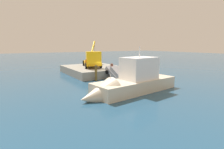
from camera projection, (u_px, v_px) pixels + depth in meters
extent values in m
plane|color=navy|center=(105.00, 77.00, 29.02)|extent=(200.00, 200.00, 0.00)
cube|color=gray|center=(94.00, 70.00, 32.27)|extent=(11.42, 9.22, 1.27)
cube|color=orange|center=(92.00, 63.00, 31.68)|extent=(7.09, 4.37, 0.45)
cube|color=yellow|center=(93.00, 57.00, 29.20)|extent=(2.49, 2.82, 1.88)
cylinder|color=black|center=(101.00, 65.00, 29.79)|extent=(1.04, 0.59, 1.00)
cylinder|color=black|center=(86.00, 66.00, 29.19)|extent=(1.04, 0.59, 1.00)
cylinder|color=black|center=(96.00, 63.00, 34.25)|extent=(1.04, 0.59, 1.00)
cylinder|color=black|center=(84.00, 63.00, 33.65)|extent=(1.04, 0.59, 1.00)
cylinder|color=#E5B20C|center=(92.00, 50.00, 35.46)|extent=(4.01, 3.18, 3.56)
cube|color=#E5B20C|center=(90.00, 59.00, 33.51)|extent=(1.00, 1.00, 0.50)
cylinder|color=#4C4C19|center=(95.00, 52.00, 37.80)|extent=(0.04, 0.04, 4.51)
cylinder|color=#292929|center=(86.00, 67.00, 29.27)|extent=(0.28, 0.28, 0.74)
cylinder|color=orange|center=(86.00, 62.00, 29.15)|extent=(0.34, 0.34, 0.74)
sphere|color=tan|center=(86.00, 59.00, 29.07)|extent=(0.21, 0.21, 0.21)
cube|color=#99999E|center=(118.00, 77.00, 25.86)|extent=(4.48, 2.36, 3.05)
cube|color=#99999E|center=(119.00, 73.00, 25.68)|extent=(2.71, 1.88, 1.89)
cylinder|color=black|center=(128.00, 85.00, 25.69)|extent=(0.91, 0.36, 0.89)
cylinder|color=black|center=(120.00, 87.00, 24.59)|extent=(0.91, 0.36, 0.89)
cylinder|color=black|center=(116.00, 71.00, 27.45)|extent=(0.91, 0.36, 0.89)
cylinder|color=black|center=(107.00, 72.00, 26.34)|extent=(0.91, 0.36, 0.89)
cube|color=beige|center=(135.00, 88.00, 19.88)|extent=(4.53, 10.65, 2.00)
cone|color=beige|center=(98.00, 96.00, 16.69)|extent=(3.73, 3.98, 3.33)
cube|color=white|center=(139.00, 68.00, 19.82)|extent=(3.10, 4.11, 2.47)
cylinder|color=white|center=(140.00, 52.00, 19.52)|extent=(0.10, 0.10, 1.20)
cylinder|color=silver|center=(110.00, 79.00, 17.40)|extent=(0.06, 0.06, 1.00)
cylinder|color=silver|center=(159.00, 72.00, 22.17)|extent=(0.06, 0.06, 1.00)
cylinder|color=brown|center=(96.00, 73.00, 25.50)|extent=(0.33, 0.33, 2.31)
cylinder|color=brown|center=(112.00, 71.00, 27.04)|extent=(0.42, 0.42, 2.36)
cylinder|color=#4E3F2A|center=(127.00, 71.00, 28.36)|extent=(0.42, 0.42, 1.91)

